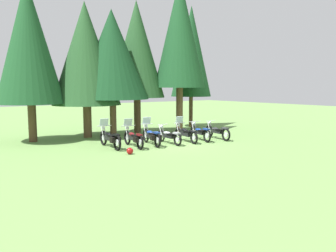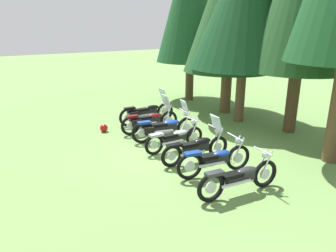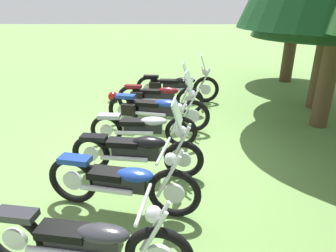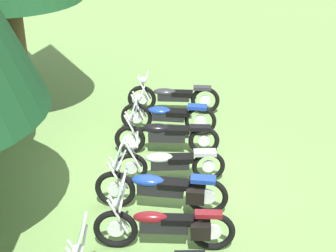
{
  "view_description": "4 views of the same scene",
  "coord_description": "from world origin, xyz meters",
  "px_view_note": "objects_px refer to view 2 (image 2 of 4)",
  "views": [
    {
      "loc": [
        -10.36,
        -14.11,
        3.0
      ],
      "look_at": [
        -0.38,
        -0.36,
        0.99
      ],
      "focal_mm": 35.96,
      "sensor_mm": 36.0,
      "label": 1
    },
    {
      "loc": [
        7.62,
        -5.55,
        3.84
      ],
      "look_at": [
        -0.73,
        0.08,
        0.62
      ],
      "focal_mm": 33.44,
      "sensor_mm": 36.0,
      "label": 2
    },
    {
      "loc": [
        5.42,
        0.47,
        2.72
      ],
      "look_at": [
        0.24,
        0.42,
        0.58
      ],
      "focal_mm": 31.67,
      "sensor_mm": 36.0,
      "label": 3
    },
    {
      "loc": [
        -8.83,
        0.67,
        5.73
      ],
      "look_at": [
        0.61,
        -0.1,
        0.88
      ],
      "focal_mm": 55.76,
      "sensor_mm": 36.0,
      "label": 4
    }
  ],
  "objects_px": {
    "motorcycle_0": "(147,112)",
    "pine_tree_1": "(231,1)",
    "motorcycle_3": "(175,138)",
    "motorcycle_5": "(215,159)",
    "motorcycle_6": "(240,177)",
    "motorcycle_4": "(197,147)",
    "dropped_helmet": "(104,128)",
    "motorcycle_1": "(149,120)",
    "motorcycle_2": "(164,127)"
  },
  "relations": [
    {
      "from": "motorcycle_0",
      "to": "motorcycle_5",
      "type": "xyz_separation_m",
      "value": [
        5.08,
        -0.84,
        -0.03
      ]
    },
    {
      "from": "motorcycle_1",
      "to": "pine_tree_1",
      "type": "height_order",
      "value": "pine_tree_1"
    },
    {
      "from": "motorcycle_2",
      "to": "dropped_helmet",
      "type": "bearing_deg",
      "value": 136.5
    },
    {
      "from": "motorcycle_3",
      "to": "motorcycle_4",
      "type": "relative_size",
      "value": 0.97
    },
    {
      "from": "motorcycle_5",
      "to": "motorcycle_6",
      "type": "xyz_separation_m",
      "value": [
        1.1,
        -0.22,
        -0.02
      ]
    },
    {
      "from": "motorcycle_0",
      "to": "motorcycle_3",
      "type": "relative_size",
      "value": 1.13
    },
    {
      "from": "motorcycle_1",
      "to": "dropped_helmet",
      "type": "xyz_separation_m",
      "value": [
        -1.02,
        -1.42,
        -0.32
      ]
    },
    {
      "from": "motorcycle_4",
      "to": "dropped_helmet",
      "type": "relative_size",
      "value": 7.58
    },
    {
      "from": "motorcycle_1",
      "to": "motorcycle_2",
      "type": "distance_m",
      "value": 1.05
    },
    {
      "from": "motorcycle_3",
      "to": "motorcycle_6",
      "type": "distance_m",
      "value": 3.16
    },
    {
      "from": "motorcycle_2",
      "to": "motorcycle_3",
      "type": "bearing_deg",
      "value": -89.68
    },
    {
      "from": "motorcycle_5",
      "to": "motorcycle_2",
      "type": "bearing_deg",
      "value": 95.27
    },
    {
      "from": "motorcycle_2",
      "to": "dropped_helmet",
      "type": "distance_m",
      "value": 2.52
    },
    {
      "from": "dropped_helmet",
      "to": "motorcycle_2",
      "type": "bearing_deg",
      "value": 34.01
    },
    {
      "from": "motorcycle_4",
      "to": "motorcycle_6",
      "type": "relative_size",
      "value": 0.98
    },
    {
      "from": "motorcycle_5",
      "to": "dropped_helmet",
      "type": "height_order",
      "value": "motorcycle_5"
    },
    {
      "from": "motorcycle_5",
      "to": "motorcycle_4",
      "type": "bearing_deg",
      "value": 93.77
    },
    {
      "from": "motorcycle_1",
      "to": "motorcycle_3",
      "type": "xyz_separation_m",
      "value": [
        2.0,
        -0.22,
        -0.04
      ]
    },
    {
      "from": "motorcycle_0",
      "to": "pine_tree_1",
      "type": "height_order",
      "value": "pine_tree_1"
    },
    {
      "from": "motorcycle_0",
      "to": "motorcycle_3",
      "type": "xyz_separation_m",
      "value": [
        3.04,
        -0.71,
        -0.06
      ]
    },
    {
      "from": "motorcycle_4",
      "to": "pine_tree_1",
      "type": "height_order",
      "value": "pine_tree_1"
    },
    {
      "from": "motorcycle_0",
      "to": "motorcycle_4",
      "type": "relative_size",
      "value": 1.09
    },
    {
      "from": "motorcycle_1",
      "to": "motorcycle_2",
      "type": "relative_size",
      "value": 0.96
    },
    {
      "from": "motorcycle_2",
      "to": "dropped_helmet",
      "type": "relative_size",
      "value": 8.02
    },
    {
      "from": "pine_tree_1",
      "to": "motorcycle_0",
      "type": "bearing_deg",
      "value": -97.09
    },
    {
      "from": "motorcycle_6",
      "to": "motorcycle_3",
      "type": "bearing_deg",
      "value": 91.64
    },
    {
      "from": "motorcycle_3",
      "to": "pine_tree_1",
      "type": "bearing_deg",
      "value": 31.05
    },
    {
      "from": "motorcycle_2",
      "to": "motorcycle_5",
      "type": "height_order",
      "value": "motorcycle_2"
    },
    {
      "from": "motorcycle_0",
      "to": "pine_tree_1",
      "type": "bearing_deg",
      "value": -3.65
    },
    {
      "from": "motorcycle_1",
      "to": "motorcycle_4",
      "type": "height_order",
      "value": "motorcycle_1"
    },
    {
      "from": "motorcycle_3",
      "to": "motorcycle_5",
      "type": "xyz_separation_m",
      "value": [
        2.04,
        -0.14,
        0.03
      ]
    },
    {
      "from": "motorcycle_6",
      "to": "dropped_helmet",
      "type": "relative_size",
      "value": 7.71
    },
    {
      "from": "motorcycle_4",
      "to": "motorcycle_5",
      "type": "distance_m",
      "value": 0.95
    },
    {
      "from": "motorcycle_6",
      "to": "pine_tree_1",
      "type": "height_order",
      "value": "pine_tree_1"
    },
    {
      "from": "motorcycle_5",
      "to": "motorcycle_6",
      "type": "relative_size",
      "value": 0.96
    },
    {
      "from": "motorcycle_0",
      "to": "dropped_helmet",
      "type": "height_order",
      "value": "motorcycle_0"
    },
    {
      "from": "motorcycle_4",
      "to": "dropped_helmet",
      "type": "xyz_separation_m",
      "value": [
        -4.13,
        -1.19,
        -0.31
      ]
    },
    {
      "from": "motorcycle_2",
      "to": "motorcycle_4",
      "type": "relative_size",
      "value": 1.06
    },
    {
      "from": "motorcycle_0",
      "to": "pine_tree_1",
      "type": "relative_size",
      "value": 0.32
    },
    {
      "from": "pine_tree_1",
      "to": "motorcycle_1",
      "type": "bearing_deg",
      "value": -82.97
    },
    {
      "from": "motorcycle_3",
      "to": "dropped_helmet",
      "type": "bearing_deg",
      "value": 113.87
    },
    {
      "from": "motorcycle_3",
      "to": "motorcycle_4",
      "type": "distance_m",
      "value": 1.11
    },
    {
      "from": "motorcycle_2",
      "to": "motorcycle_5",
      "type": "xyz_separation_m",
      "value": [
        2.99,
        -0.34,
        -0.03
      ]
    },
    {
      "from": "motorcycle_6",
      "to": "motorcycle_0",
      "type": "bearing_deg",
      "value": 88.35
    },
    {
      "from": "pine_tree_1",
      "to": "motorcycle_6",
      "type": "bearing_deg",
      "value": -41.34
    },
    {
      "from": "motorcycle_3",
      "to": "motorcycle_4",
      "type": "bearing_deg",
      "value": -87.92
    },
    {
      "from": "motorcycle_1",
      "to": "motorcycle_4",
      "type": "relative_size",
      "value": 1.02
    },
    {
      "from": "motorcycle_6",
      "to": "pine_tree_1",
      "type": "bearing_deg",
      "value": 56.75
    },
    {
      "from": "motorcycle_2",
      "to": "motorcycle_3",
      "type": "xyz_separation_m",
      "value": [
        0.95,
        -0.21,
        -0.06
      ]
    },
    {
      "from": "motorcycle_1",
      "to": "motorcycle_5",
      "type": "relative_size",
      "value": 1.05
    }
  ]
}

